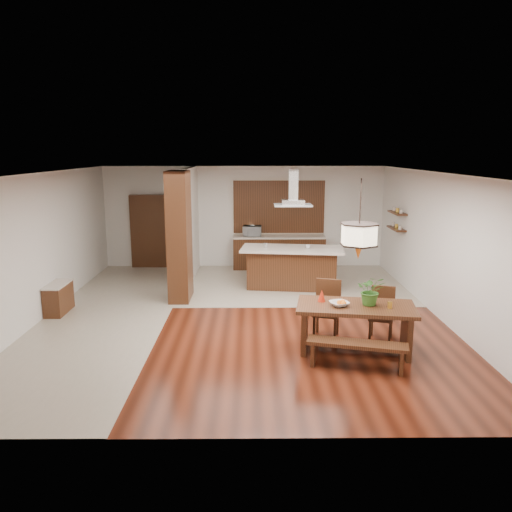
{
  "coord_description": "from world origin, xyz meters",
  "views": [
    {
      "loc": [
        0.2,
        -9.8,
        3.32
      ],
      "look_at": [
        0.3,
        0.0,
        1.25
      ],
      "focal_mm": 35.0,
      "sensor_mm": 36.0,
      "label": 1
    }
  ],
  "objects_px": {
    "dining_table": "(355,317)",
    "island_cup": "(308,247)",
    "pendant_lantern": "(360,219)",
    "dining_bench": "(357,355)",
    "dining_chair_left": "(326,310)",
    "hallway_console": "(59,298)",
    "kitchen_island": "(292,267)",
    "foliage_plant": "(371,290)",
    "dining_chair_right": "(381,314)",
    "fruit_bowl": "(339,304)",
    "microwave": "(252,231)",
    "range_hood": "(293,188)"
  },
  "relations": [
    {
      "from": "dining_table",
      "to": "island_cup",
      "type": "relative_size",
      "value": 19.02
    },
    {
      "from": "pendant_lantern",
      "to": "dining_bench",
      "type": "bearing_deg",
      "value": -99.08
    },
    {
      "from": "dining_table",
      "to": "dining_chair_left",
      "type": "bearing_deg",
      "value": 120.21
    },
    {
      "from": "hallway_console",
      "to": "pendant_lantern",
      "type": "distance_m",
      "value": 6.42
    },
    {
      "from": "hallway_console",
      "to": "kitchen_island",
      "type": "bearing_deg",
      "value": 20.7
    },
    {
      "from": "foliage_plant",
      "to": "island_cup",
      "type": "height_order",
      "value": "foliage_plant"
    },
    {
      "from": "dining_chair_right",
      "to": "fruit_bowl",
      "type": "distance_m",
      "value": 1.08
    },
    {
      "from": "dining_chair_left",
      "to": "pendant_lantern",
      "type": "relative_size",
      "value": 0.79
    },
    {
      "from": "fruit_bowl",
      "to": "dining_bench",
      "type": "bearing_deg",
      "value": -74.78
    },
    {
      "from": "dining_chair_left",
      "to": "kitchen_island",
      "type": "distance_m",
      "value": 3.34
    },
    {
      "from": "pendant_lantern",
      "to": "kitchen_island",
      "type": "bearing_deg",
      "value": 100.56
    },
    {
      "from": "dining_chair_right",
      "to": "kitchen_island",
      "type": "bearing_deg",
      "value": 130.21
    },
    {
      "from": "dining_table",
      "to": "pendant_lantern",
      "type": "distance_m",
      "value": 1.65
    },
    {
      "from": "pendant_lantern",
      "to": "kitchen_island",
      "type": "height_order",
      "value": "pendant_lantern"
    },
    {
      "from": "dining_table",
      "to": "hallway_console",
      "type": "bearing_deg",
      "value": 160.08
    },
    {
      "from": "dining_bench",
      "to": "microwave",
      "type": "distance_m",
      "value": 7.0
    },
    {
      "from": "hallway_console",
      "to": "fruit_bowl",
      "type": "distance_m",
      "value": 5.89
    },
    {
      "from": "dining_chair_right",
      "to": "kitchen_island",
      "type": "xyz_separation_m",
      "value": [
        -1.31,
        3.47,
        0.05
      ]
    },
    {
      "from": "hallway_console",
      "to": "dining_bench",
      "type": "relative_size",
      "value": 0.57
    },
    {
      "from": "dining_table",
      "to": "kitchen_island",
      "type": "relative_size",
      "value": 0.8
    },
    {
      "from": "hallway_console",
      "to": "dining_table",
      "type": "height_order",
      "value": "dining_table"
    },
    {
      "from": "fruit_bowl",
      "to": "dining_chair_right",
      "type": "bearing_deg",
      "value": 32.42
    },
    {
      "from": "hallway_console",
      "to": "dining_table",
      "type": "distance_m",
      "value": 6.13
    },
    {
      "from": "foliage_plant",
      "to": "dining_table",
      "type": "bearing_deg",
      "value": -178.28
    },
    {
      "from": "dining_chair_right",
      "to": "dining_chair_left",
      "type": "bearing_deg",
      "value": -169.61
    },
    {
      "from": "kitchen_island",
      "to": "microwave",
      "type": "xyz_separation_m",
      "value": [
        -0.97,
        2.08,
        0.57
      ]
    },
    {
      "from": "dining_chair_left",
      "to": "kitchen_island",
      "type": "xyz_separation_m",
      "value": [
        -0.36,
        3.32,
        0.0
      ]
    },
    {
      "from": "dining_bench",
      "to": "pendant_lantern",
      "type": "xyz_separation_m",
      "value": [
        0.11,
        0.69,
        2.03
      ]
    },
    {
      "from": "dining_table",
      "to": "dining_chair_left",
      "type": "relative_size",
      "value": 2.0
    },
    {
      "from": "dining_bench",
      "to": "dining_chair_right",
      "type": "distance_m",
      "value": 1.41
    },
    {
      "from": "dining_chair_right",
      "to": "pendant_lantern",
      "type": "height_order",
      "value": "pendant_lantern"
    },
    {
      "from": "fruit_bowl",
      "to": "microwave",
      "type": "distance_m",
      "value": 6.27
    },
    {
      "from": "microwave",
      "to": "kitchen_island",
      "type": "bearing_deg",
      "value": -61.91
    },
    {
      "from": "pendant_lantern",
      "to": "fruit_bowl",
      "type": "xyz_separation_m",
      "value": [
        -0.29,
        -0.04,
        -1.4
      ]
    },
    {
      "from": "foliage_plant",
      "to": "range_hood",
      "type": "height_order",
      "value": "range_hood"
    },
    {
      "from": "dining_bench",
      "to": "pendant_lantern",
      "type": "distance_m",
      "value": 2.15
    },
    {
      "from": "dining_chair_right",
      "to": "island_cup",
      "type": "distance_m",
      "value": 3.53
    },
    {
      "from": "dining_chair_left",
      "to": "island_cup",
      "type": "bearing_deg",
      "value": 106.52
    },
    {
      "from": "kitchen_island",
      "to": "hallway_console",
      "type": "bearing_deg",
      "value": -152.23
    },
    {
      "from": "fruit_bowl",
      "to": "kitchen_island",
      "type": "xyz_separation_m",
      "value": [
        -0.45,
        4.02,
        -0.32
      ]
    },
    {
      "from": "foliage_plant",
      "to": "range_hood",
      "type": "distance_m",
      "value": 4.33
    },
    {
      "from": "range_hood",
      "to": "microwave",
      "type": "bearing_deg",
      "value": 115.06
    },
    {
      "from": "dining_table",
      "to": "dining_chair_left",
      "type": "height_order",
      "value": "dining_chair_left"
    },
    {
      "from": "fruit_bowl",
      "to": "microwave",
      "type": "height_order",
      "value": "microwave"
    },
    {
      "from": "pendant_lantern",
      "to": "range_hood",
      "type": "height_order",
      "value": "same"
    },
    {
      "from": "dining_chair_right",
      "to": "fruit_bowl",
      "type": "xyz_separation_m",
      "value": [
        -0.86,
        -0.55,
        0.37
      ]
    },
    {
      "from": "dining_chair_right",
      "to": "pendant_lantern",
      "type": "distance_m",
      "value": 1.93
    },
    {
      "from": "dining_table",
      "to": "foliage_plant",
      "type": "height_order",
      "value": "foliage_plant"
    },
    {
      "from": "dining_table",
      "to": "dining_bench",
      "type": "distance_m",
      "value": 0.8
    },
    {
      "from": "dining_chair_right",
      "to": "island_cup",
      "type": "height_order",
      "value": "island_cup"
    }
  ]
}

